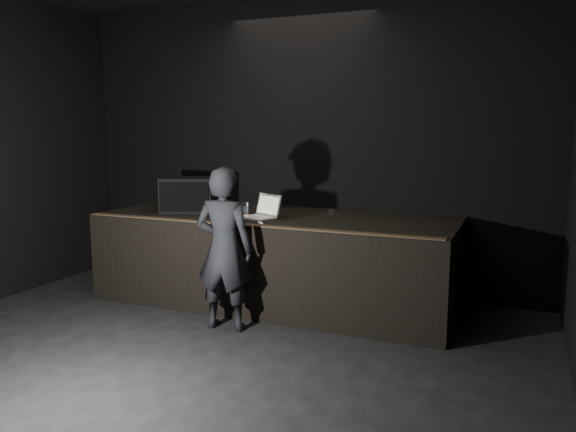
# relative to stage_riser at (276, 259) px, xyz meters

# --- Properties ---
(ground) EXTENTS (7.00, 7.00, 0.00)m
(ground) POSITION_rel_stage_riser_xyz_m (0.00, -2.73, -0.50)
(ground) COLOR black
(ground) RESTS_ON ground
(room_walls) EXTENTS (6.10, 7.10, 3.52)m
(room_walls) POSITION_rel_stage_riser_xyz_m (0.00, -2.73, 1.52)
(room_walls) COLOR black
(room_walls) RESTS_ON ground
(stage_riser) EXTENTS (4.00, 1.50, 1.00)m
(stage_riser) POSITION_rel_stage_riser_xyz_m (0.00, 0.00, 0.00)
(stage_riser) COLOR black
(stage_riser) RESTS_ON ground
(riser_lip) EXTENTS (3.92, 0.10, 0.01)m
(riser_lip) POSITION_rel_stage_riser_xyz_m (0.00, -0.71, 0.51)
(riser_lip) COLOR brown
(riser_lip) RESTS_ON stage_riser
(stage_monitor) EXTENTS (0.71, 0.62, 0.40)m
(stage_monitor) POSITION_rel_stage_riser_xyz_m (-1.08, -0.13, 0.70)
(stage_monitor) COLOR black
(stage_monitor) RESTS_ON stage_riser
(cable) EXTENTS (0.91, 0.11, 0.02)m
(cable) POSITION_rel_stage_riser_xyz_m (-0.43, 0.58, 0.51)
(cable) COLOR black
(cable) RESTS_ON stage_riser
(laptop) EXTENTS (0.47, 0.45, 0.25)m
(laptop) POSITION_rel_stage_riser_xyz_m (-0.07, -0.21, 0.57)
(laptop) COLOR white
(laptop) RESTS_ON stage_riser
(beer_can) EXTENTS (0.07, 0.07, 0.17)m
(beer_can) POSITION_rel_stage_riser_xyz_m (-0.26, -0.24, 0.58)
(beer_can) COLOR silver
(beer_can) RESTS_ON stage_riser
(plastic_cup) EXTENTS (0.07, 0.07, 0.09)m
(plastic_cup) POSITION_rel_stage_riser_xyz_m (0.59, 0.18, 0.54)
(plastic_cup) COLOR white
(plastic_cup) RESTS_ON stage_riser
(wii_remote) EXTENTS (0.11, 0.14, 0.03)m
(wii_remote) POSITION_rel_stage_riser_xyz_m (0.12, -0.65, 0.51)
(wii_remote) COLOR white
(wii_remote) RESTS_ON stage_riser
(person) EXTENTS (0.62, 0.44, 1.61)m
(person) POSITION_rel_stage_riser_xyz_m (-0.10, -1.01, 0.30)
(person) COLOR black
(person) RESTS_ON ground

